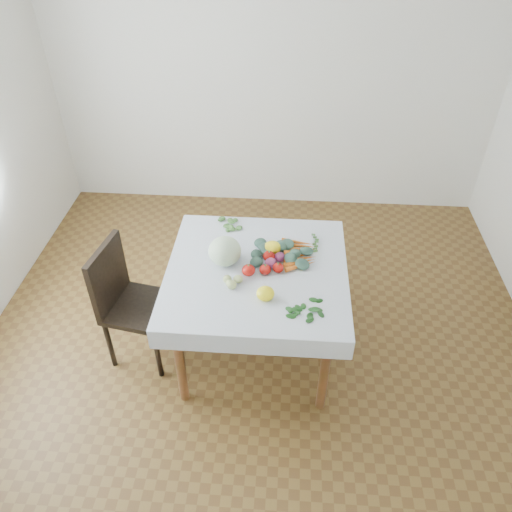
{
  "coord_description": "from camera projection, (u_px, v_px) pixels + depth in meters",
  "views": [
    {
      "loc": [
        0.16,
        -2.36,
        2.78
      ],
      "look_at": [
        -0.01,
        0.05,
        0.82
      ],
      "focal_mm": 35.0,
      "sensor_mm": 36.0,
      "label": 1
    }
  ],
  "objects": [
    {
      "name": "cabbage",
      "position": [
        225.0,
        251.0,
        3.1
      ],
      "size": [
        0.27,
        0.27,
        0.18
      ],
      "primitive_type": "ellipsoid",
      "rotation": [
        0.0,
        0.0,
        0.39
      ],
      "color": "silver",
      "rests_on": "tablecloth"
    },
    {
      "name": "back_wall",
      "position": [
        273.0,
        66.0,
        4.29
      ],
      "size": [
        4.0,
        0.04,
        2.7
      ],
      "primitive_type": "cube",
      "color": "silver",
      "rests_on": "ground"
    },
    {
      "name": "ground",
      "position": [
        257.0,
        349.0,
        3.59
      ],
      "size": [
        4.0,
        4.0,
        0.0
      ],
      "primitive_type": "plane",
      "color": "brown"
    },
    {
      "name": "kale_bunch",
      "position": [
        280.0,
        253.0,
        3.2
      ],
      "size": [
        0.36,
        0.29,
        0.05
      ],
      "color": "#315143",
      "rests_on": "tablecloth"
    },
    {
      "name": "carrot_bunch",
      "position": [
        300.0,
        254.0,
        3.2
      ],
      "size": [
        0.22,
        0.33,
        0.03
      ],
      "color": "orange",
      "rests_on": "tablecloth"
    },
    {
      "name": "dill_bunch",
      "position": [
        229.0,
        224.0,
        3.47
      ],
      "size": [
        0.18,
        0.17,
        0.02
      ],
      "color": "#4C843C",
      "rests_on": "tablecloth"
    },
    {
      "name": "chair",
      "position": [
        126.0,
        296.0,
        3.27
      ],
      "size": [
        0.47,
        0.47,
        0.9
      ],
      "color": "black",
      "rests_on": "ground"
    },
    {
      "name": "tomato_a",
      "position": [
        265.0,
        270.0,
        3.06
      ],
      "size": [
        0.09,
        0.09,
        0.06
      ],
      "primitive_type": "ellipsoid",
      "rotation": [
        0.0,
        0.0,
        -0.27
      ],
      "color": "#B3120B",
      "rests_on": "tablecloth"
    },
    {
      "name": "onion_a",
      "position": [
        271.0,
        263.0,
        3.11
      ],
      "size": [
        0.09,
        0.09,
        0.06
      ],
      "primitive_type": "ellipsoid",
      "rotation": [
        0.0,
        0.0,
        0.31
      ],
      "color": "#601B46",
      "rests_on": "tablecloth"
    },
    {
      "name": "tomato_d",
      "position": [
        278.0,
        268.0,
        3.07
      ],
      "size": [
        0.08,
        0.08,
        0.06
      ],
      "primitive_type": "ellipsoid",
      "rotation": [
        0.0,
        0.0,
        -0.12
      ],
      "color": "#B3120B",
      "rests_on": "tablecloth"
    },
    {
      "name": "tomatillo_cluster",
      "position": [
        229.0,
        281.0,
        2.99
      ],
      "size": [
        0.11,
        0.12,
        0.04
      ],
      "color": "#B9CB75",
      "rests_on": "tablecloth"
    },
    {
      "name": "onion_b",
      "position": [
        280.0,
        257.0,
        3.16
      ],
      "size": [
        0.07,
        0.07,
        0.06
      ],
      "primitive_type": "ellipsoid",
      "rotation": [
        0.0,
        0.0,
        0.09
      ],
      "color": "#601B46",
      "rests_on": "tablecloth"
    },
    {
      "name": "table",
      "position": [
        257.0,
        281.0,
        3.17
      ],
      "size": [
        1.0,
        1.0,
        0.75
      ],
      "color": "brown",
      "rests_on": "ground"
    },
    {
      "name": "tomato_b",
      "position": [
        269.0,
        256.0,
        3.16
      ],
      "size": [
        0.09,
        0.09,
        0.07
      ],
      "primitive_type": "ellipsoid",
      "rotation": [
        0.0,
        0.0,
        -0.22
      ],
      "color": "#B3120B",
      "rests_on": "tablecloth"
    },
    {
      "name": "heirloom_back",
      "position": [
        272.0,
        248.0,
        3.22
      ],
      "size": [
        0.13,
        0.13,
        0.08
      ],
      "primitive_type": "ellipsoid",
      "rotation": [
        0.0,
        0.0,
        -0.16
      ],
      "color": "yellow",
      "rests_on": "tablecloth"
    },
    {
      "name": "tablecloth",
      "position": [
        257.0,
        270.0,
        3.11
      ],
      "size": [
        1.12,
        1.12,
        0.01
      ],
      "primitive_type": "cube",
      "color": "white",
      "rests_on": "table"
    },
    {
      "name": "heirloom_front",
      "position": [
        265.0,
        294.0,
        2.88
      ],
      "size": [
        0.13,
        0.13,
        0.07
      ],
      "primitive_type": "ellipsoid",
      "rotation": [
        0.0,
        0.0,
        0.32
      ],
      "color": "yellow",
      "rests_on": "tablecloth"
    },
    {
      "name": "basil_bunch",
      "position": [
        307.0,
        309.0,
        2.83
      ],
      "size": [
        0.21,
        0.18,
        0.01
      ],
      "color": "#194C18",
      "rests_on": "tablecloth"
    },
    {
      "name": "tomato_c",
      "position": [
        248.0,
        270.0,
        3.05
      ],
      "size": [
        0.09,
        0.09,
        0.07
      ],
      "primitive_type": "ellipsoid",
      "rotation": [
        0.0,
        0.0,
        -0.09
      ],
      "color": "#B3120B",
      "rests_on": "tablecloth"
    }
  ]
}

